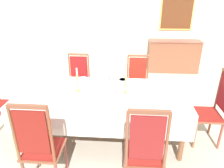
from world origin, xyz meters
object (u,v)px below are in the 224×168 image
at_px(chair_head_east, 212,108).
at_px(spoon_primary, 91,79).
at_px(bowl_near_right, 123,80).
at_px(bowl_far_right, 44,78).
at_px(chair_north_a, 78,80).
at_px(sideboard, 173,56).
at_px(framed_painting, 177,9).
at_px(soup_tureen, 109,85).
at_px(spoon_secondary, 129,80).
at_px(chair_south_a, 40,145).
at_px(bowl_far_left, 83,80).
at_px(chair_south_b, 145,151).
at_px(candlestick_west, 78,82).
at_px(bowl_near_left, 98,79).
at_px(chair_north_b, 137,82).
at_px(candlestick_east, 126,84).
at_px(dining_table, 102,97).

distance_m(chair_head_east, spoon_primary, 1.94).
bearing_deg(bowl_near_right, bowl_far_right, 179.93).
distance_m(chair_north_a, sideboard, 3.15).
xyz_separation_m(chair_head_east, framed_painting, (0.06, 3.39, 1.13)).
relative_size(soup_tureen, spoon_secondary, 1.68).
bearing_deg(framed_painting, bowl_near_right, -115.32).
height_order(chair_south_a, soup_tureen, chair_south_a).
xyz_separation_m(chair_head_east, bowl_far_left, (-2.00, 0.40, 0.23)).
relative_size(chair_south_b, bowl_far_left, 5.91).
xyz_separation_m(candlestick_west, bowl_near_right, (0.66, 0.44, -0.13)).
xyz_separation_m(chair_south_b, bowl_near_left, (-0.70, 1.41, 0.23)).
distance_m(chair_head_east, bowl_near_right, 1.42).
xyz_separation_m(chair_north_b, bowl_near_left, (-0.70, -0.53, 0.26)).
distance_m(soup_tureen, spoon_secondary, 0.56).
bearing_deg(soup_tureen, bowl_far_right, 159.06).
bearing_deg(candlestick_west, candlestick_east, 0.00).
relative_size(bowl_far_right, spoon_secondary, 1.00).
relative_size(chair_head_east, sideboard, 0.80).
bearing_deg(chair_head_east, dining_table, 90.00).
distance_m(chair_south_b, framed_painting, 4.64).
xyz_separation_m(soup_tureen, candlestick_east, (0.24, 0.00, 0.04)).
height_order(chair_south_a, sideboard, chair_south_a).
relative_size(chair_south_b, soup_tureen, 3.88).
distance_m(bowl_far_right, sideboard, 3.85).
height_order(chair_north_b, bowl_near_left, chair_north_b).
bearing_deg(bowl_far_left, soup_tureen, -39.88).
relative_size(chair_north_b, bowl_far_left, 5.39).
bearing_deg(soup_tureen, chair_south_b, -64.51).
bearing_deg(chair_north_a, sideboard, -136.38).
bearing_deg(chair_north_a, bowl_near_right, 149.32).
height_order(dining_table, chair_north_b, chair_north_b).
bearing_deg(bowl_near_right, candlestick_west, -146.23).
relative_size(spoon_primary, sideboard, 0.12).
bearing_deg(spoon_primary, bowl_far_right, -172.60).
bearing_deg(chair_north_b, soup_tureen, 64.37).
distance_m(chair_south_a, spoon_primary, 1.49).
bearing_deg(chair_north_b, sideboard, -117.24).
height_order(chair_south_a, bowl_far_right, chair_south_a).
bearing_deg(chair_north_b, bowl_far_right, 17.97).
distance_m(bowl_near_right, spoon_secondary, 0.11).
height_order(dining_table, soup_tureen, soup_tureen).
distance_m(bowl_near_right, sideboard, 3.05).
height_order(chair_south_a, bowl_near_left, chair_south_a).
distance_m(chair_south_a, bowl_far_left, 1.41).
bearing_deg(bowl_far_right, chair_south_b, -41.16).
distance_m(dining_table, chair_north_a, 1.14).
height_order(chair_north_a, bowl_far_left, chair_north_a).
height_order(dining_table, chair_south_a, chair_south_a).
distance_m(chair_south_a, framed_painting, 5.05).
xyz_separation_m(candlestick_east, sideboard, (1.34, 3.13, -0.48)).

